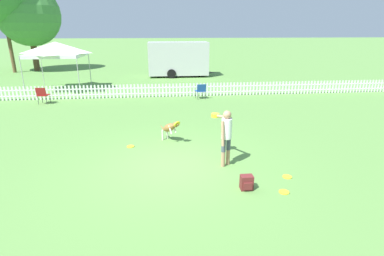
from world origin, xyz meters
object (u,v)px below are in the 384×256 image
Objects in this scene: backpack_on_grass at (247,183)px; folding_chair_center at (42,94)px; frisbee_midfield at (287,177)px; equipment_trailer at (178,58)px; frisbee_near_handler at (284,192)px; tree_right_grove at (29,15)px; handler_person at (225,131)px; folding_chair_blue_left at (201,90)px; leaping_dog at (170,128)px; canopy_tent_main at (56,49)px; frisbee_near_dog at (131,146)px.

folding_chair_center is (-7.80, 9.35, 0.34)m from backpack_on_grass.
equipment_trailer is (-1.65, 17.46, 1.38)m from frisbee_midfield.
frisbee_near_handler is 27.06m from tree_right_grove.
handler_person is 8.30m from folding_chair_blue_left.
handler_person is 1.97m from frisbee_midfield.
folding_chair_center is at bearing -7.72° from folding_chair_blue_left.
backpack_on_grass is (1.67, -3.36, -0.32)m from leaping_dog.
frisbee_midfield is 26.66m from tree_right_grove.
frisbee_near_handler is 0.03× the size of tree_right_grove.
equipment_trailer is (-0.44, 17.94, 1.21)m from backpack_on_grass.
canopy_tent_main is (-8.80, 13.08, 2.45)m from frisbee_near_handler.
handler_person is 6.71× the size of frisbee_near_handler.
equipment_trailer is at bearing 94.00° from frisbee_near_handler.
frisbee_near_dog is (-2.72, 1.62, -0.97)m from handler_person.
backpack_on_grass is at bearing -58.19° from canopy_tent_main.
leaping_dog is 2.59× the size of backpack_on_grass.
backpack_on_grass reaches higher than frisbee_midfield.
handler_person reaches higher than folding_chair_blue_left.
backpack_on_grass is at bearing -116.36° from handler_person.
leaping_dog is at bearing 90.34° from handler_person.
frisbee_midfield is 17.59m from equipment_trailer.
tree_right_grove reaches higher than handler_person.
folding_chair_center is at bearing 129.84° from backpack_on_grass.
folding_chair_blue_left reaches higher than frisbee_near_handler.
handler_person is 6.71× the size of frisbee_near_dog.
frisbee_near_handler and frisbee_near_dog have the same top height.
frisbee_near_dog is 1.00× the size of frisbee_midfield.
canopy_tent_main reaches higher than frisbee_near_handler.
canopy_tent_main is at bearing -145.61° from equipment_trailer.
leaping_dog is 3.91× the size of frisbee_midfield.
folding_chair_center is at bearing -80.14° from leaping_dog.
canopy_tent_main is at bearing -80.84° from folding_chair_center.
folding_chair_center is 0.28× the size of canopy_tent_main.
folding_chair_center is 0.12× the size of tree_right_grove.
leaping_dog is 4.10m from frisbee_midfield.
leaping_dog reaches higher than backpack_on_grass.
leaping_dog is 1.42m from frisbee_near_dog.
tree_right_grove reaches higher than frisbee_near_dog.
tree_right_grove reaches higher than folding_chair_center.
folding_chair_blue_left is (-0.60, 9.90, 0.47)m from frisbee_near_handler.
handler_person is 13.89m from canopy_tent_main.
canopy_tent_main reaches higher than backpack_on_grass.
folding_chair_blue_left reaches higher than frisbee_midfield.
backpack_on_grass is 0.12× the size of canopy_tent_main.
frisbee_near_handler is at bearing 83.47° from folding_chair_blue_left.
folding_chair_center reaches higher than frisbee_near_handler.
backpack_on_grass is (0.23, -1.40, -0.81)m from handler_person.
folding_chair_center is (-6.13, 5.99, 0.02)m from leaping_dog.
frisbee_near_dog is at bearing -20.99° from leaping_dog.
canopy_tent_main is 9.15m from equipment_trailer.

